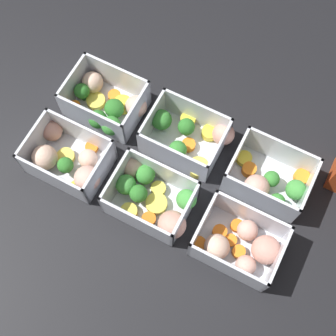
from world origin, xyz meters
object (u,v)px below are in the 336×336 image
Objects in this scene: container_near_center at (152,198)px; container_near_right at (241,245)px; container_near_left at (68,159)px; container_far_right at (269,181)px; container_far_center at (189,136)px; container_far_left at (107,103)px.

container_near_right is at bearing -1.72° from container_near_center.
container_near_left is 1.10× the size of container_far_right.
container_near_right is at bearing 0.16° from container_near_left.
container_far_right is at bearing 20.54° from container_near_left.
container_near_left and container_near_center have the same top height.
container_near_left is at bearing -179.84° from container_near_right.
container_far_center is at bearing 175.11° from container_far_right.
container_near_left is 1.00× the size of container_far_center.
container_near_right is (0.35, 0.00, -0.00)m from container_near_left.
container_far_left is 0.17m from container_far_center.
container_near_center is (0.18, 0.01, 0.00)m from container_near_left.
container_near_center and container_far_center have the same top height.
container_near_center is 1.11× the size of container_far_left.
container_far_center and container_far_right have the same top height.
container_near_center is 0.21m from container_far_left.
container_far_right is (0.34, -0.01, 0.00)m from container_far_left.
container_far_right is at bearing -4.89° from container_far_center.
container_near_left is 0.23m from container_far_center.
container_near_left is 0.18m from container_near_center.
container_far_left is at bearing 87.21° from container_near_left.
container_far_right is (-0.00, 0.13, 0.00)m from container_near_right.
container_far_center is 0.17m from container_far_right.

